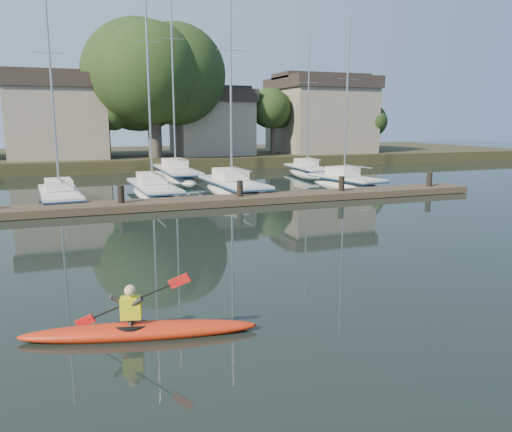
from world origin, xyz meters
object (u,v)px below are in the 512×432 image
object	(u,v)px
sailboat_2	(154,197)
sailboat_7	(308,176)
kayak	(139,328)
sailboat_6	(177,179)
sailboat_4	(346,189)
sailboat_1	(61,205)
dock	(183,203)
sailboat_3	(233,195)

from	to	relation	value
sailboat_2	sailboat_7	xyz separation A→B (m)	(13.70, 7.45, -0.00)
kayak	sailboat_6	size ratio (longest dim) A/B	0.27
sailboat_4	sailboat_1	bearing A→B (deg)	172.43
sailboat_4	kayak	bearing A→B (deg)	-138.96
dock	sailboat_7	distance (m)	17.97
sailboat_7	kayak	bearing A→B (deg)	-117.30
dock	sailboat_3	xyz separation A→B (m)	(4.02, 4.40, -0.42)
sailboat_1	sailboat_3	size ratio (longest dim) A/B	0.92
sailboat_4	sailboat_6	size ratio (longest dim) A/B	0.69
sailboat_1	sailboat_7	size ratio (longest dim) A/B	1.05
dock	sailboat_2	bearing A→B (deg)	98.14
kayak	sailboat_7	bearing A→B (deg)	70.44
sailboat_7	sailboat_2	bearing A→B (deg)	-146.74
kayak	sailboat_2	size ratio (longest dim) A/B	0.32
sailboat_1	sailboat_3	distance (m)	9.84
dock	sailboat_3	bearing A→B (deg)	47.58
kayak	sailboat_2	distance (m)	20.09
dock	sailboat_7	world-z (taller)	sailboat_7
dock	kayak	bearing A→B (deg)	-105.29
sailboat_1	sailboat_2	xyz separation A→B (m)	(5.11, 1.03, -0.01)
dock	sailboat_6	world-z (taller)	sailboat_6
sailboat_2	sailboat_6	world-z (taller)	sailboat_6
kayak	sailboat_4	size ratio (longest dim) A/B	0.39
sailboat_1	kayak	bearing A→B (deg)	-89.30
sailboat_3	sailboat_6	size ratio (longest dim) A/B	0.82
kayak	dock	world-z (taller)	kayak
sailboat_3	sailboat_4	world-z (taller)	sailboat_3
dock	sailboat_1	size ratio (longest dim) A/B	2.57
sailboat_1	sailboat_4	size ratio (longest dim) A/B	1.10
kayak	sailboat_6	xyz separation A→B (m)	(6.46, 28.59, -0.39)
sailboat_2	sailboat_3	distance (m)	4.76
dock	sailboat_1	bearing A→B (deg)	145.93
dock	sailboat_4	distance (m)	12.75
dock	sailboat_6	xyz separation A→B (m)	(2.41, 13.75, -0.41)
sailboat_7	sailboat_1	bearing A→B (deg)	-151.01
sailboat_1	sailboat_4	distance (m)	17.75
kayak	sailboat_1	bearing A→B (deg)	107.83
kayak	dock	distance (m)	15.39
dock	sailboat_2	xyz separation A→B (m)	(-0.71, 4.96, -0.39)
kayak	dock	bearing A→B (deg)	87.19
sailboat_3	sailboat_6	bearing A→B (deg)	97.69
kayak	dock	xyz separation A→B (m)	(4.06, 14.84, 0.02)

